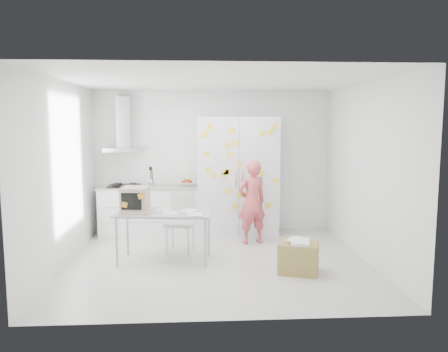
{
  "coord_description": "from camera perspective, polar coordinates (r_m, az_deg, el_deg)",
  "views": [
    {
      "loc": [
        -0.28,
        -6.41,
        2.1
      ],
      "look_at": [
        0.14,
        0.64,
        1.23
      ],
      "focal_mm": 35.0,
      "sensor_mm": 36.0,
      "label": 1
    }
  ],
  "objects": [
    {
      "name": "range_hood",
      "position": [
        8.36,
        -12.91,
        5.87
      ],
      "size": [
        0.7,
        0.48,
        1.01
      ],
      "color": "silver",
      "rests_on": "walls"
    },
    {
      "name": "ceiling",
      "position": [
        6.44,
        -0.91,
        12.37
      ],
      "size": [
        4.5,
        4.0,
        0.02
      ],
      "primitive_type": "cube",
      "color": "white",
      "rests_on": "walls"
    },
    {
      "name": "cardboard_box",
      "position": [
        6.31,
        9.7,
        -10.41
      ],
      "size": [
        0.64,
        0.58,
        0.47
      ],
      "rotation": [
        0.0,
        0.0,
        -0.34
      ],
      "color": "#9E8644",
      "rests_on": "ground"
    },
    {
      "name": "floor",
      "position": [
        6.75,
        -0.87,
        -11.18
      ],
      "size": [
        4.5,
        4.0,
        0.02
      ],
      "primitive_type": "cube",
      "color": "silver",
      "rests_on": "ground"
    },
    {
      "name": "desk",
      "position": [
        6.71,
        -10.21,
        -3.79
      ],
      "size": [
        1.48,
        0.86,
        1.13
      ],
      "rotation": [
        0.0,
        0.0,
        -0.11
      ],
      "color": "gray",
      "rests_on": "ground"
    },
    {
      "name": "chair",
      "position": [
        7.2,
        -5.59,
        -5.48
      ],
      "size": [
        0.52,
        0.52,
        0.96
      ],
      "rotation": [
        0.0,
        0.0,
        -0.22
      ],
      "color": "beige",
      "rests_on": "ground"
    },
    {
      "name": "tall_cabinet",
      "position": [
        8.18,
        1.74,
        -0.01
      ],
      "size": [
        1.5,
        0.68,
        2.2
      ],
      "color": "silver",
      "rests_on": "ground"
    },
    {
      "name": "person",
      "position": [
        7.58,
        3.66,
        -3.42
      ],
      "size": [
        0.62,
        0.51,
        1.46
      ],
      "primitive_type": "imported",
      "rotation": [
        0.0,
        0.0,
        3.49
      ],
      "color": "#D05154",
      "rests_on": "ground"
    },
    {
      "name": "counter_run",
      "position": [
        8.32,
        -9.7,
        -4.37
      ],
      "size": [
        1.84,
        0.63,
        1.28
      ],
      "color": "white",
      "rests_on": "ground"
    },
    {
      "name": "walls",
      "position": [
        7.17,
        -1.15,
        1.02
      ],
      "size": [
        4.52,
        4.01,
        2.7
      ],
      "color": "white",
      "rests_on": "ground"
    }
  ]
}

